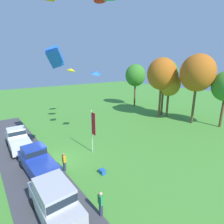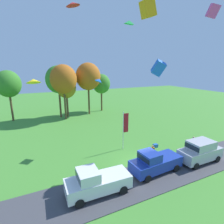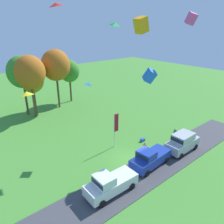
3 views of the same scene
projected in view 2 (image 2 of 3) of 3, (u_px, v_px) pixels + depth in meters
name	position (u px, v px, depth m)	size (l,w,h in m)	color
ground_plane	(137.00, 164.00, 17.74)	(120.00, 120.00, 0.00)	#478E33
pavement_strip	(151.00, 176.00, 15.70)	(36.00, 4.40, 0.06)	#424247
car_pickup_near_entrance	(96.00, 181.00, 13.28)	(5.05, 2.16, 2.14)	white
car_pickup_mid_row	(154.00, 162.00, 16.04)	(5.10, 2.28, 2.14)	#1E389E
car_suv_far_end	(200.00, 150.00, 17.85)	(4.60, 2.05, 2.28)	#B7B7BC
person_on_lawn	(193.00, 143.00, 20.53)	(0.36, 0.24, 1.71)	#2D334C
person_beside_suv	(152.00, 153.00, 18.25)	(0.36, 0.24, 1.71)	#2D334C
tree_right_of_center	(8.00, 84.00, 30.75)	(4.31, 4.31, 9.09)	brown
tree_lone_near	(58.00, 80.00, 32.82)	(4.70, 4.70, 9.92)	brown
tree_center_back	(63.00, 79.00, 31.65)	(4.79, 4.79, 10.10)	brown
tree_far_right	(66.00, 88.00, 33.51)	(3.71, 3.71, 7.82)	brown
tree_left_of_center	(88.00, 77.00, 35.06)	(4.98, 4.98, 10.51)	brown
tree_far_left	(101.00, 84.00, 38.38)	(3.87, 3.87, 8.17)	brown
flag_banner	(125.00, 125.00, 20.50)	(0.71, 0.08, 4.61)	silver
cooler_box	(155.00, 146.00, 21.45)	(0.56, 0.40, 0.40)	blue
kite_delta_trailing_tail	(33.00, 81.00, 17.38)	(1.40, 1.40, 0.38)	yellow
kite_delta_low_drifter	(73.00, 4.00, 19.00)	(1.54, 1.54, 0.34)	red
kite_box_high_right	(148.00, 9.00, 14.65)	(0.96, 0.96, 1.35)	orange
kite_diamond_over_trees	(100.00, 80.00, 20.10)	(1.01, 0.77, 0.33)	blue
kite_diamond_mid_center	(129.00, 22.00, 19.36)	(0.97, 1.04, 0.38)	green
kite_box_near_flag	(158.00, 68.00, 16.09)	(0.87, 0.87, 1.22)	blue
kite_box_topmost	(213.00, 11.00, 17.30)	(0.85, 0.85, 1.18)	#EA4C9E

